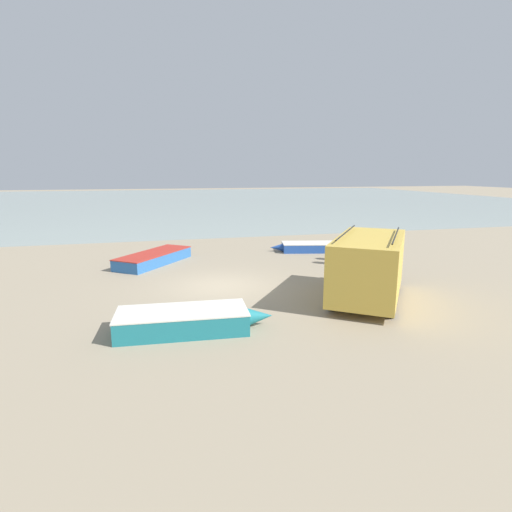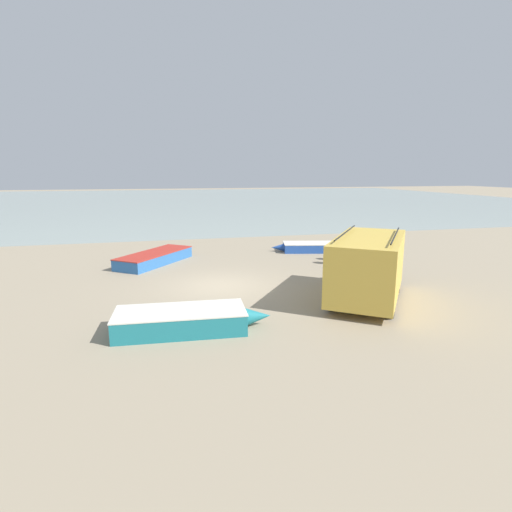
{
  "view_description": "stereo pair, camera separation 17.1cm",
  "coord_description": "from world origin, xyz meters",
  "px_view_note": "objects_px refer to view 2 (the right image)",
  "views": [
    {
      "loc": [
        -2.49,
        -15.53,
        4.58
      ],
      "look_at": [
        1.7,
        0.9,
        1.0
      ],
      "focal_mm": 28.0,
      "sensor_mm": 36.0,
      "label": 1
    },
    {
      "loc": [
        -2.32,
        -15.57,
        4.58
      ],
      "look_at": [
        1.7,
        0.9,
        1.0
      ],
      "focal_mm": 28.0,
      "sensor_mm": 36.0,
      "label": 2
    }
  ],
  "objects_px": {
    "fishing_rowboat_1": "(186,320)",
    "fishing_rowboat_2": "(311,247)",
    "fisherman_1": "(354,241)",
    "fishing_rowboat_0": "(157,257)",
    "fisherman_0": "(351,245)",
    "parked_van": "(368,266)"
  },
  "relations": [
    {
      "from": "fishing_rowboat_1",
      "to": "fishing_rowboat_2",
      "type": "distance_m",
      "value": 13.1
    },
    {
      "from": "fisherman_1",
      "to": "fishing_rowboat_1",
      "type": "bearing_deg",
      "value": 33.33
    },
    {
      "from": "fishing_rowboat_0",
      "to": "fishing_rowboat_2",
      "type": "relative_size",
      "value": 1.15
    },
    {
      "from": "fisherman_1",
      "to": "fisherman_0",
      "type": "bearing_deg",
      "value": 48.81
    },
    {
      "from": "fishing_rowboat_0",
      "to": "fishing_rowboat_1",
      "type": "distance_m",
      "value": 9.48
    },
    {
      "from": "fishing_rowboat_2",
      "to": "fisherman_1",
      "type": "relative_size",
      "value": 2.37
    },
    {
      "from": "fisherman_0",
      "to": "fishing_rowboat_1",
      "type": "bearing_deg",
      "value": -34.79
    },
    {
      "from": "fishing_rowboat_1",
      "to": "fishing_rowboat_2",
      "type": "relative_size",
      "value": 1.07
    },
    {
      "from": "parked_van",
      "to": "fisherman_0",
      "type": "distance_m",
      "value": 5.51
    },
    {
      "from": "fishing_rowboat_1",
      "to": "fisherman_0",
      "type": "height_order",
      "value": "fisherman_0"
    },
    {
      "from": "fisherman_0",
      "to": "parked_van",
      "type": "bearing_deg",
      "value": -2.8
    },
    {
      "from": "fishing_rowboat_1",
      "to": "parked_van",
      "type": "bearing_deg",
      "value": 15.1
    },
    {
      "from": "fishing_rowboat_2",
      "to": "fisherman_1",
      "type": "xyz_separation_m",
      "value": [
        1.12,
        -3.09,
        0.83
      ]
    },
    {
      "from": "parked_van",
      "to": "fisherman_1",
      "type": "bearing_deg",
      "value": 13.3
    },
    {
      "from": "fishing_rowboat_0",
      "to": "fisherman_1",
      "type": "xyz_separation_m",
      "value": [
        9.94,
        -2.15,
        0.8
      ]
    },
    {
      "from": "parked_van",
      "to": "fishing_rowboat_2",
      "type": "relative_size",
      "value": 1.2
    },
    {
      "from": "fishing_rowboat_2",
      "to": "fisherman_1",
      "type": "distance_m",
      "value": 3.39
    },
    {
      "from": "parked_van",
      "to": "fishing_rowboat_1",
      "type": "bearing_deg",
      "value": 137.85
    },
    {
      "from": "parked_van",
      "to": "fishing_rowboat_0",
      "type": "bearing_deg",
      "value": 78.8
    },
    {
      "from": "fishing_rowboat_1",
      "to": "fishing_rowboat_0",
      "type": "bearing_deg",
      "value": 98.57
    },
    {
      "from": "fisherman_0",
      "to": "fisherman_1",
      "type": "relative_size",
      "value": 0.97
    },
    {
      "from": "parked_van",
      "to": "fishing_rowboat_1",
      "type": "height_order",
      "value": "parked_van"
    }
  ]
}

